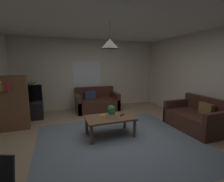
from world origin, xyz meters
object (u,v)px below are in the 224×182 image
(couch_under_window, at_px, (97,103))
(pendant_lamp, at_px, (110,44))
(bookshelf_corner, at_px, (13,103))
(coffee_table, at_px, (110,120))
(potted_plant_on_table, at_px, (111,111))
(tv, at_px, (26,94))
(potted_palm_corner, at_px, (27,98))
(book_on_table_1, at_px, (103,115))
(tv_stand, at_px, (27,112))
(couch_right_side, at_px, (196,119))
(remote_on_table_0, at_px, (122,115))
(book_on_table_0, at_px, (103,117))

(couch_under_window, xyz_separation_m, pendant_lamp, (-0.22, -2.13, 1.84))
(couch_under_window, xyz_separation_m, bookshelf_corner, (-2.42, -1.00, 0.45))
(coffee_table, distance_m, potted_plant_on_table, 0.22)
(tv, height_order, potted_palm_corner, potted_palm_corner)
(coffee_table, xyz_separation_m, book_on_table_1, (-0.15, 0.05, 0.11))
(tv_stand, height_order, bookshelf_corner, bookshelf_corner)
(bookshelf_corner, bearing_deg, couch_right_side, -18.70)
(couch_under_window, height_order, potted_plant_on_table, couch_under_window)
(remote_on_table_0, bearing_deg, book_on_table_0, -133.75)
(coffee_table, distance_m, potted_palm_corner, 3.19)
(book_on_table_1, height_order, potted_plant_on_table, potted_plant_on_table)
(coffee_table, relative_size, tv, 1.24)
(couch_under_window, height_order, bookshelf_corner, bookshelf_corner)
(book_on_table_1, xyz_separation_m, tv_stand, (-1.86, 1.84, -0.25))
(tv_stand, xyz_separation_m, pendant_lamp, (2.01, -1.89, 1.86))
(book_on_table_0, distance_m, potted_palm_corner, 3.04)
(book_on_table_1, bearing_deg, potted_palm_corner, 129.13)
(book_on_table_1, relative_size, tv_stand, 0.15)
(couch_under_window, distance_m, potted_palm_corner, 2.33)
(coffee_table, bearing_deg, potted_palm_corner, 130.67)
(book_on_table_1, relative_size, potted_plant_on_table, 0.47)
(couch_right_side, relative_size, bookshelf_corner, 1.01)
(couch_under_window, relative_size, tv, 1.62)
(book_on_table_1, xyz_separation_m, potted_palm_corner, (-1.92, 2.36, 0.06))
(couch_right_side, xyz_separation_m, pendant_lamp, (-2.24, 0.37, 1.84))
(couch_right_side, xyz_separation_m, potted_palm_corner, (-4.31, 2.79, 0.28))
(couch_under_window, bearing_deg, book_on_table_0, -100.24)
(coffee_table, height_order, tv, tv)
(couch_right_side, height_order, tv, tv)
(remote_on_table_0, bearing_deg, coffee_table, -125.62)
(bookshelf_corner, bearing_deg, pendant_lamp, -27.16)
(book_on_table_1, distance_m, tv, 2.62)
(remote_on_table_0, height_order, potted_palm_corner, potted_palm_corner)
(pendant_lamp, bearing_deg, tv, 137.16)
(couch_under_window, relative_size, coffee_table, 1.32)
(remote_on_table_0, relative_size, potted_plant_on_table, 0.55)
(book_on_table_0, distance_m, potted_plant_on_table, 0.24)
(book_on_table_1, bearing_deg, tv_stand, 135.38)
(couch_under_window, bearing_deg, potted_plant_on_table, -95.11)
(book_on_table_0, xyz_separation_m, tv_stand, (-1.86, 1.84, -0.22))
(pendant_lamp, bearing_deg, coffee_table, 135.00)
(couch_under_window, distance_m, coffee_table, 2.15)
(tv, xyz_separation_m, pendant_lamp, (2.01, -1.87, 1.32))
(coffee_table, bearing_deg, potted_plant_on_table, -52.36)
(coffee_table, bearing_deg, remote_on_table_0, 4.39)
(couch_under_window, relative_size, bookshelf_corner, 1.06)
(couch_under_window, bearing_deg, coffee_table, -95.82)
(book_on_table_1, xyz_separation_m, remote_on_table_0, (0.46, -0.03, -0.03))
(couch_under_window, bearing_deg, tv_stand, -173.83)
(potted_plant_on_table, relative_size, potted_palm_corner, 0.24)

